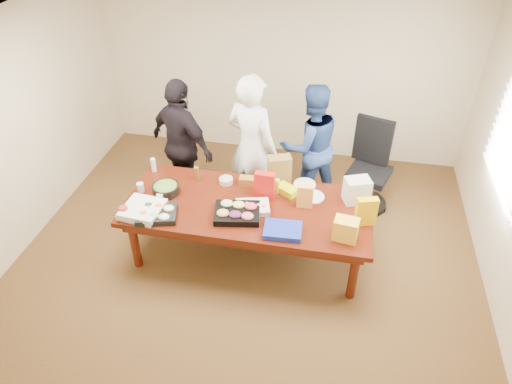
% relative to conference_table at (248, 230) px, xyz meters
% --- Properties ---
extents(floor, '(5.50, 5.00, 0.02)m').
position_rel_conference_table_xyz_m(floor, '(0.00, 0.00, -0.39)').
color(floor, '#47301E').
rests_on(floor, ground).
extents(ceiling, '(5.50, 5.00, 0.02)m').
position_rel_conference_table_xyz_m(ceiling, '(0.00, 0.00, 2.33)').
color(ceiling, white).
rests_on(ceiling, wall_back).
extents(wall_back, '(5.50, 0.04, 2.70)m').
position_rel_conference_table_xyz_m(wall_back, '(0.00, 2.50, 0.98)').
color(wall_back, beige).
rests_on(wall_back, floor).
extents(wall_front, '(5.50, 0.04, 2.70)m').
position_rel_conference_table_xyz_m(wall_front, '(0.00, -2.50, 0.98)').
color(wall_front, beige).
rests_on(wall_front, floor).
extents(wall_left, '(0.04, 5.00, 2.70)m').
position_rel_conference_table_xyz_m(wall_left, '(-2.75, 0.00, 0.98)').
color(wall_left, beige).
rests_on(wall_left, floor).
extents(window_panel, '(0.03, 1.40, 1.10)m').
position_rel_conference_table_xyz_m(window_panel, '(2.72, 0.60, 1.12)').
color(window_panel, white).
rests_on(window_panel, wall_right).
extents(window_blinds, '(0.04, 1.36, 1.00)m').
position_rel_conference_table_xyz_m(window_blinds, '(2.68, 0.60, 1.12)').
color(window_blinds, beige).
rests_on(window_blinds, wall_right).
extents(conference_table, '(2.80, 1.20, 0.75)m').
position_rel_conference_table_xyz_m(conference_table, '(0.00, 0.00, 0.00)').
color(conference_table, '#4C1C0F').
rests_on(conference_table, floor).
extents(office_chair, '(0.76, 0.76, 1.19)m').
position_rel_conference_table_xyz_m(office_chair, '(1.38, 1.24, 0.22)').
color(office_chair, black).
rests_on(office_chair, floor).
extents(person_center, '(0.84, 0.71, 1.96)m').
position_rel_conference_table_xyz_m(person_center, '(-0.13, 0.86, 0.60)').
color(person_center, white).
rests_on(person_center, floor).
extents(person_right, '(1.04, 0.97, 1.72)m').
position_rel_conference_table_xyz_m(person_right, '(0.57, 1.26, 0.48)').
color(person_right, navy).
rests_on(person_right, floor).
extents(person_left, '(1.14, 0.90, 1.80)m').
position_rel_conference_table_xyz_m(person_left, '(-1.06, 0.88, 0.53)').
color(person_left, black).
rests_on(person_left, floor).
extents(veggie_tray, '(0.50, 0.44, 0.07)m').
position_rel_conference_table_xyz_m(veggie_tray, '(-0.94, -0.39, 0.41)').
color(veggie_tray, black).
rests_on(veggie_tray, conference_table).
extents(fruit_tray, '(0.55, 0.46, 0.08)m').
position_rel_conference_table_xyz_m(fruit_tray, '(-0.08, -0.21, 0.41)').
color(fruit_tray, black).
rests_on(fruit_tray, conference_table).
extents(sheet_cake, '(0.43, 0.36, 0.07)m').
position_rel_conference_table_xyz_m(sheet_cake, '(0.07, -0.07, 0.41)').
color(sheet_cake, silver).
rests_on(sheet_cake, conference_table).
extents(salad_bowl, '(0.40, 0.40, 0.10)m').
position_rel_conference_table_xyz_m(salad_bowl, '(-1.00, 0.05, 0.43)').
color(salad_bowl, black).
rests_on(salad_bowl, conference_table).
extents(chip_bag_blue, '(0.41, 0.32, 0.06)m').
position_rel_conference_table_xyz_m(chip_bag_blue, '(0.45, -0.38, 0.40)').
color(chip_bag_blue, '#192BA6').
rests_on(chip_bag_blue, conference_table).
extents(chip_bag_red, '(0.23, 0.10, 0.34)m').
position_rel_conference_table_xyz_m(chip_bag_red, '(0.16, 0.19, 0.54)').
color(chip_bag_red, red).
rests_on(chip_bag_red, conference_table).
extents(chip_bag_yellow, '(0.24, 0.14, 0.33)m').
position_rel_conference_table_xyz_m(chip_bag_yellow, '(1.30, -0.07, 0.54)').
color(chip_bag_yellow, yellow).
rests_on(chip_bag_yellow, conference_table).
extents(chip_bag_orange, '(0.18, 0.09, 0.28)m').
position_rel_conference_table_xyz_m(chip_bag_orange, '(0.63, 0.11, 0.52)').
color(chip_bag_orange, '#F0A742').
rests_on(chip_bag_orange, conference_table).
extents(mayo_jar, '(0.09, 0.09, 0.13)m').
position_rel_conference_table_xyz_m(mayo_jar, '(0.09, 0.38, 0.44)').
color(mayo_jar, white).
rests_on(mayo_jar, conference_table).
extents(mustard_bottle, '(0.08, 0.08, 0.18)m').
position_rel_conference_table_xyz_m(mustard_bottle, '(0.28, 0.30, 0.47)').
color(mustard_bottle, gold).
rests_on(mustard_bottle, conference_table).
extents(dressing_bottle, '(0.07, 0.07, 0.18)m').
position_rel_conference_table_xyz_m(dressing_bottle, '(-0.71, 0.37, 0.47)').
color(dressing_bottle, brown).
rests_on(dressing_bottle, conference_table).
extents(ranch_bottle, '(0.07, 0.07, 0.18)m').
position_rel_conference_table_xyz_m(ranch_bottle, '(-1.30, 0.45, 0.47)').
color(ranch_bottle, white).
rests_on(ranch_bottle, conference_table).
extents(banana_bunch, '(0.30, 0.26, 0.09)m').
position_rel_conference_table_xyz_m(banana_bunch, '(0.40, 0.32, 0.42)').
color(banana_bunch, '#CBDF00').
rests_on(banana_bunch, conference_table).
extents(bread_loaf, '(0.28, 0.13, 0.11)m').
position_rel_conference_table_xyz_m(bread_loaf, '(-0.05, 0.39, 0.43)').
color(bread_loaf, '#9B5A24').
rests_on(bread_loaf, conference_table).
extents(kraft_bag, '(0.31, 0.24, 0.36)m').
position_rel_conference_table_xyz_m(kraft_bag, '(0.27, 0.52, 0.55)').
color(kraft_bag, brown).
rests_on(kraft_bag, conference_table).
extents(red_cup, '(0.11, 0.11, 0.12)m').
position_rel_conference_table_xyz_m(red_cup, '(-1.30, -0.45, 0.44)').
color(red_cup, '#AD2022').
rests_on(red_cup, conference_table).
extents(clear_cup_a, '(0.09, 0.09, 0.10)m').
position_rel_conference_table_xyz_m(clear_cup_a, '(-1.00, -0.13, 0.42)').
color(clear_cup_a, silver).
rests_on(clear_cup_a, conference_table).
extents(clear_cup_b, '(0.10, 0.10, 0.11)m').
position_rel_conference_table_xyz_m(clear_cup_b, '(-1.30, 0.02, 0.43)').
color(clear_cup_b, silver).
rests_on(clear_cup_b, conference_table).
extents(pizza_box_lower, '(0.47, 0.47, 0.05)m').
position_rel_conference_table_xyz_m(pizza_box_lower, '(-1.13, -0.36, 0.40)').
color(pizza_box_lower, silver).
rests_on(pizza_box_lower, conference_table).
extents(pizza_box_upper, '(0.46, 0.46, 0.05)m').
position_rel_conference_table_xyz_m(pizza_box_upper, '(-1.11, -0.37, 0.45)').
color(pizza_box_upper, silver).
rests_on(pizza_box_upper, pizza_box_lower).
extents(plate_a, '(0.29, 0.29, 0.02)m').
position_rel_conference_table_xyz_m(plate_a, '(0.71, 0.29, 0.38)').
color(plate_a, white).
rests_on(plate_a, conference_table).
extents(plate_b, '(0.31, 0.31, 0.02)m').
position_rel_conference_table_xyz_m(plate_b, '(0.59, 0.52, 0.38)').
color(plate_b, white).
rests_on(plate_b, conference_table).
extents(dip_bowl_a, '(0.19, 0.19, 0.07)m').
position_rel_conference_table_xyz_m(dip_bowl_a, '(0.16, 0.34, 0.41)').
color(dip_bowl_a, beige).
rests_on(dip_bowl_a, conference_table).
extents(dip_bowl_b, '(0.21, 0.21, 0.07)m').
position_rel_conference_table_xyz_m(dip_bowl_b, '(-0.35, 0.38, 0.41)').
color(dip_bowl_b, '#C8B692').
rests_on(dip_bowl_b, conference_table).
extents(grocery_bag_white, '(0.33, 0.28, 0.30)m').
position_rel_conference_table_xyz_m(grocery_bag_white, '(1.20, 0.32, 0.52)').
color(grocery_bag_white, silver).
rests_on(grocery_bag_white, conference_table).
extents(grocery_bag_yellow, '(0.27, 0.20, 0.25)m').
position_rel_conference_table_xyz_m(grocery_bag_yellow, '(1.10, -0.35, 0.50)').
color(grocery_bag_yellow, yellow).
rests_on(grocery_bag_yellow, conference_table).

